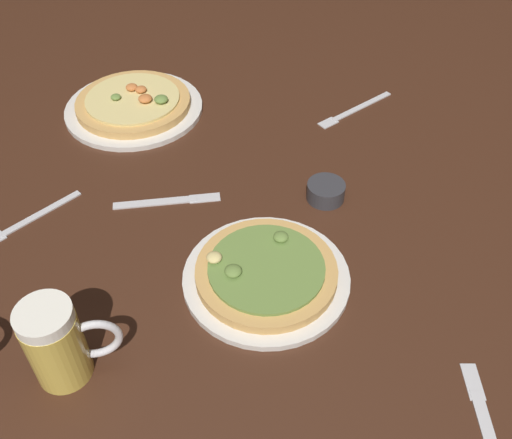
# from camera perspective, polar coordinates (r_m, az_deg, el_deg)

# --- Properties ---
(ground_plane) EXTENTS (2.40, 2.40, 0.03)m
(ground_plane) POSITION_cam_1_polar(r_m,az_deg,el_deg) (1.09, -0.00, -1.31)
(ground_plane) COLOR #3D2114
(pizza_plate_near) EXTENTS (0.28, 0.28, 0.05)m
(pizza_plate_near) POSITION_cam_1_polar(r_m,az_deg,el_deg) (0.98, 0.98, -5.35)
(pizza_plate_near) COLOR silver
(pizza_plate_near) RESTS_ON ground_plane
(pizza_plate_far) EXTENTS (0.32, 0.32, 0.05)m
(pizza_plate_far) POSITION_cam_1_polar(r_m,az_deg,el_deg) (1.40, -11.89, 10.95)
(pizza_plate_far) COLOR silver
(pizza_plate_far) RESTS_ON ground_plane
(beer_mug_dark) EXTENTS (0.13, 0.08, 0.14)m
(beer_mug_dark) POSITION_cam_1_polar(r_m,az_deg,el_deg) (0.88, -18.83, -11.38)
(beer_mug_dark) COLOR gold
(beer_mug_dark) RESTS_ON ground_plane
(ramekin_sauce) EXTENTS (0.07, 0.07, 0.03)m
(ramekin_sauce) POSITION_cam_1_polar(r_m,az_deg,el_deg) (1.14, 6.85, 2.76)
(ramekin_sauce) COLOR #333338
(ramekin_sauce) RESTS_ON ground_plane
(fork_left) EXTENTS (0.15, 0.17, 0.01)m
(fork_left) POSITION_cam_1_polar(r_m,az_deg,el_deg) (1.17, -21.31, 0.04)
(fork_left) COLOR silver
(fork_left) RESTS_ON ground_plane
(knife_right) EXTENTS (0.03, 0.21, 0.01)m
(knife_right) POSITION_cam_1_polar(r_m,az_deg,el_deg) (0.91, 21.71, -18.52)
(knife_right) COLOR silver
(knife_right) RESTS_ON ground_plane
(fork_spare) EXTENTS (0.18, 0.16, 0.01)m
(fork_spare) POSITION_cam_1_polar(r_m,az_deg,el_deg) (1.40, 9.61, 10.58)
(fork_spare) COLOR silver
(fork_spare) RESTS_ON ground_plane
(knife_spare) EXTENTS (0.21, 0.06, 0.01)m
(knife_spare) POSITION_cam_1_polar(r_m,az_deg,el_deg) (1.14, -8.64, 1.83)
(knife_spare) COLOR silver
(knife_spare) RESTS_ON ground_plane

